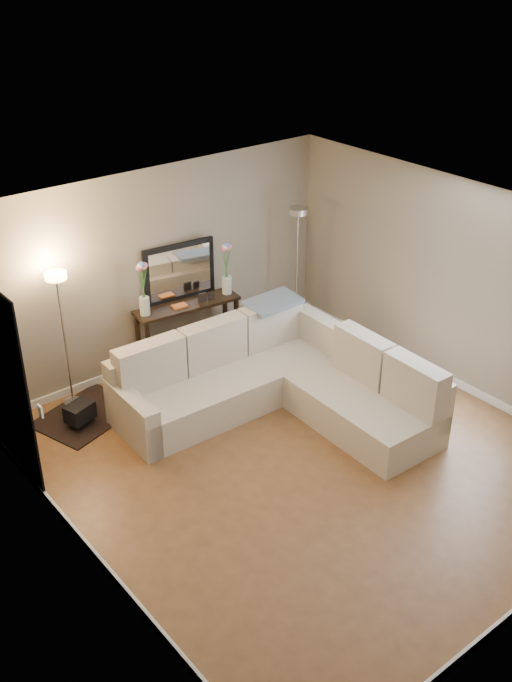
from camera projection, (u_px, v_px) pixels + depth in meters
floor at (302, 457)px, 8.27m from camera, size 5.00×5.50×0.01m
ceiling at (310, 231)px, 7.01m from camera, size 5.00×5.50×0.01m
wall_back at (158, 269)px, 9.53m from camera, size 5.00×0.02×2.60m
wall_left at (80, 447)px, 6.26m from camera, size 0.02×5.50×2.60m
wall_right at (463, 288)px, 9.02m from camera, size 0.02×5.50×2.60m
baseboard_back at (165, 356)px, 10.11m from camera, size 5.00×0.03×0.10m
baseboard_left at (98, 558)px, 6.88m from camera, size 0.03×5.50×0.10m
baseboard_right at (448, 378)px, 9.61m from camera, size 0.03×5.50×0.10m
doorway at (5, 382)px, 7.54m from camera, size 0.02×1.20×2.20m
switch_plate at (40, 411)px, 6.91m from camera, size 0.02×0.08×0.12m
sectional_sofa at (275, 381)px, 8.95m from camera, size 2.85×2.80×0.99m
throw_blanket at (273, 302)px, 9.40m from camera, size 0.72×0.42×0.09m
console_table at (182, 331)px, 9.81m from camera, size 1.42×0.53×0.85m
leaning_mirror at (180, 272)px, 9.63m from camera, size 0.98×0.16×0.77m
table_decor at (188, 304)px, 9.64m from camera, size 0.59×0.16×0.14m
flower_vase_left at (144, 293)px, 9.26m from camera, size 0.16×0.14×0.73m
flower_vase_right at (227, 273)px, 9.81m from camera, size 0.16×0.14×0.73m
floor_lamp_lit at (61, 313)px, 8.62m from camera, size 0.30×0.30×1.72m
floor_lamp_unlit at (297, 246)px, 10.25m from camera, size 0.26×0.26×1.81m
charcoal_rug at (87, 415)px, 8.97m from camera, size 1.32×1.14×0.01m
black_bag at (80, 412)px, 8.71m from camera, size 0.37×0.31×0.21m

